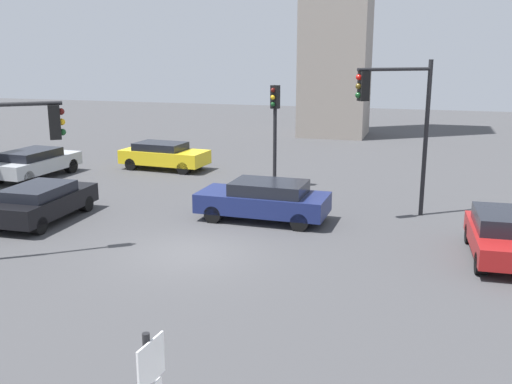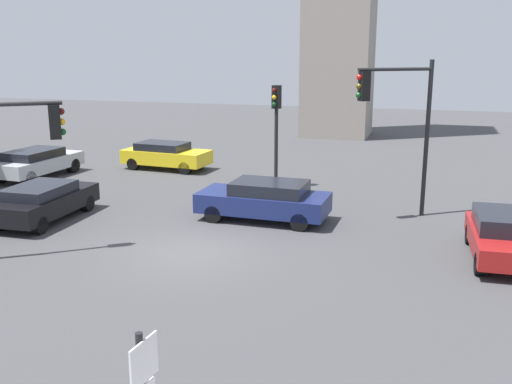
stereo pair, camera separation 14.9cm
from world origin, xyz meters
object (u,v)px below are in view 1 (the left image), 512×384
object	(u,v)px
car_4	(42,201)
car_5	(264,200)
traffic_light_1	(11,144)
car_2	(34,162)
traffic_light_2	(275,116)
car_1	(503,235)
traffic_light_0	(397,109)
car_0	(164,155)

from	to	relation	value
car_4	car_5	xyz separation A→B (m)	(7.61, 2.35, 0.04)
traffic_light_1	car_2	distance (m)	11.83
traffic_light_2	car_1	distance (m)	11.47
traffic_light_1	traffic_light_2	bearing A→B (deg)	27.82
traffic_light_0	traffic_light_2	world-z (taller)	traffic_light_0
traffic_light_0	car_0	distance (m)	13.64
car_5	car_0	bearing A→B (deg)	-43.49
traffic_light_1	car_1	bearing A→B (deg)	-21.94
traffic_light_0	car_4	bearing A→B (deg)	-17.55
traffic_light_1	car_1	xyz separation A→B (m)	(13.73, 3.83, -2.64)
traffic_light_2	car_4	xyz separation A→B (m)	(-6.64, -7.45, -2.46)
traffic_light_2	car_5	distance (m)	5.72
car_4	car_5	bearing A→B (deg)	-74.40
traffic_light_0	car_1	bearing A→B (deg)	98.56
car_5	car_1	bearing A→B (deg)	167.80
car_1	car_0	bearing A→B (deg)	-124.10
car_4	car_0	bearing A→B (deg)	-2.26
traffic_light_1	car_2	world-z (taller)	traffic_light_1
car_5	car_4	bearing A→B (deg)	18.61
traffic_light_1	car_4	bearing A→B (deg)	79.00
traffic_light_2	car_5	world-z (taller)	traffic_light_2
car_1	car_5	distance (m)	8.02
traffic_light_0	traffic_light_1	size ratio (longest dim) A/B	1.18
traffic_light_1	traffic_light_2	world-z (taller)	traffic_light_1
traffic_light_0	car_5	xyz separation A→B (m)	(-4.39, -1.60, -3.20)
car_1	traffic_light_2	bearing A→B (deg)	-131.17
car_4	car_2	bearing A→B (deg)	37.21
traffic_light_2	car_1	xyz separation A→B (m)	(8.77, -6.99, -2.45)
traffic_light_1	car_2	xyz separation A→B (m)	(-6.59, 9.47, -2.61)
traffic_light_0	car_2	xyz separation A→B (m)	(-16.91, 2.15, -3.20)
traffic_light_2	car_5	xyz separation A→B (m)	(0.97, -5.10, -2.42)
car_0	car_2	size ratio (longest dim) A/B	0.95
car_2	car_5	size ratio (longest dim) A/B	1.02
car_0	car_2	bearing A→B (deg)	-139.07
traffic_light_0	traffic_light_2	distance (m)	6.45
traffic_light_1	car_4	world-z (taller)	traffic_light_1
traffic_light_1	car_0	size ratio (longest dim) A/B	1.05
traffic_light_0	car_0	bearing A→B (deg)	-62.09
car_2	traffic_light_2	bearing A→B (deg)	-79.91
car_1	car_2	distance (m)	21.09
traffic_light_2	car_0	xyz separation A→B (m)	(-6.53, 2.38, -2.44)
car_5	car_2	bearing A→B (deg)	-15.26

